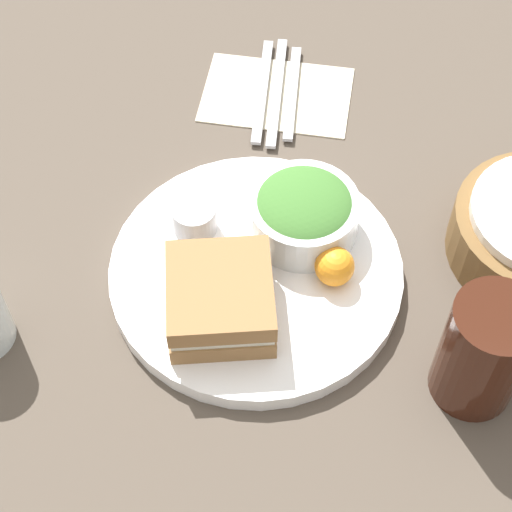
{
  "coord_description": "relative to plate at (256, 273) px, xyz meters",
  "views": [
    {
      "loc": [
        0.5,
        0.08,
        0.76
      ],
      "look_at": [
        0.0,
        0.0,
        0.04
      ],
      "focal_mm": 60.0,
      "sensor_mm": 36.0,
      "label": 1
    }
  ],
  "objects": [
    {
      "name": "knife",
      "position": [
        -0.28,
        -0.02,
        -0.0
      ],
      "size": [
        0.19,
        0.03,
        0.01
      ],
      "primitive_type": "cube",
      "rotation": [
        0.0,
        0.0,
        3.21
      ],
      "color": "#B2B2B7",
      "rests_on": "napkin"
    },
    {
      "name": "spoon",
      "position": [
        -0.28,
        -0.0,
        -0.0
      ],
      "size": [
        0.16,
        0.02,
        0.01
      ],
      "primitive_type": "cube",
      "rotation": [
        0.0,
        0.0,
        3.21
      ],
      "color": "#B2B2B7",
      "rests_on": "napkin"
    },
    {
      "name": "fork",
      "position": [
        -0.27,
        -0.04,
        -0.0
      ],
      "size": [
        0.18,
        0.02,
        0.01
      ],
      "primitive_type": "cube",
      "rotation": [
        0.0,
        0.0,
        3.21
      ],
      "color": "#B2B2B7",
      "rests_on": "napkin"
    },
    {
      "name": "dressing_cup",
      "position": [
        -0.04,
        -0.07,
        0.03
      ],
      "size": [
        0.05,
        0.05,
        0.03
      ],
      "primitive_type": "cylinder",
      "color": "#99999E",
      "rests_on": "plate"
    },
    {
      "name": "orange_wedge",
      "position": [
        -0.0,
        0.08,
        0.03
      ],
      "size": [
        0.04,
        0.04,
        0.04
      ],
      "primitive_type": "sphere",
      "color": "orange",
      "rests_on": "plate"
    },
    {
      "name": "salad_bowl",
      "position": [
        -0.06,
        0.04,
        0.04
      ],
      "size": [
        0.12,
        0.12,
        0.06
      ],
      "color": "white",
      "rests_on": "plate"
    },
    {
      "name": "napkin",
      "position": [
        -0.28,
        -0.02,
        -0.01
      ],
      "size": [
        0.12,
        0.18,
        0.0
      ],
      "primitive_type": "cube",
      "color": "beige",
      "rests_on": "ground_plane"
    },
    {
      "name": "drink_glass",
      "position": [
        0.09,
        0.23,
        0.06
      ],
      "size": [
        0.08,
        0.08,
        0.13
      ],
      "primitive_type": "cylinder",
      "color": "#38190F",
      "rests_on": "ground_plane"
    },
    {
      "name": "sandwich",
      "position": [
        0.06,
        -0.03,
        0.04
      ],
      "size": [
        0.13,
        0.13,
        0.06
      ],
      "color": "olive",
      "rests_on": "plate"
    },
    {
      "name": "ground_plane",
      "position": [
        0.0,
        0.0,
        -0.01
      ],
      "size": [
        4.0,
        4.0,
        0.0
      ],
      "primitive_type": "plane",
      "color": "#4C4238"
    },
    {
      "name": "plate",
      "position": [
        0.0,
        0.0,
        0.0
      ],
      "size": [
        0.31,
        0.31,
        0.02
      ],
      "primitive_type": "cylinder",
      "color": "white",
      "rests_on": "ground_plane"
    }
  ]
}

